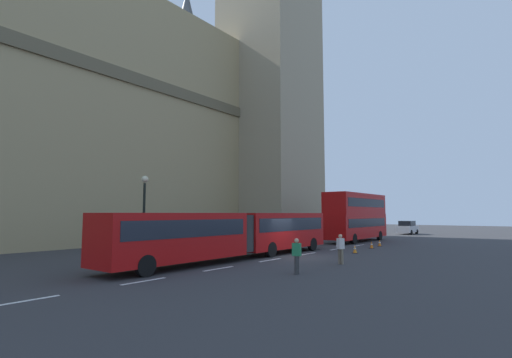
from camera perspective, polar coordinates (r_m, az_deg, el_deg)
name	(u,v)px	position (r m, az deg, el deg)	size (l,w,h in m)	color
ground_plane	(291,257)	(25.78, 5.39, -11.61)	(160.00, 160.00, 0.00)	#333335
lane_centre_marking	(270,260)	(23.76, 2.15, -12.16)	(29.80, 0.16, 0.01)	silver
articulated_bus	(236,231)	(24.13, -3.04, -7.90)	(18.71, 2.54, 2.90)	#B20F0F
double_decker_bus	(356,215)	(40.47, 14.94, -5.29)	(10.63, 2.54, 4.90)	#B20F0F
sedan_lead	(408,228)	(57.22, 21.96, -6.83)	(4.40, 1.86, 1.85)	#B7B7BC
traffic_cone_west	(355,249)	(28.72, 14.74, -10.24)	(0.36, 0.36, 0.58)	black
traffic_cone_middle	(372,245)	(32.99, 17.08, -9.51)	(0.36, 0.36, 0.58)	black
traffic_cone_east	(380,243)	(35.32, 18.19, -9.18)	(0.36, 0.36, 0.58)	black
street_lamp	(144,211)	(24.94, -16.58, -4.59)	(0.44, 0.44, 5.27)	black
pedestrian_near_cones	(297,255)	(18.36, 6.18, -11.32)	(0.35, 0.44, 1.69)	#333333
pedestrian_by_kerb	(341,248)	(22.31, 12.68, -10.14)	(0.46, 0.37, 1.69)	#726651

